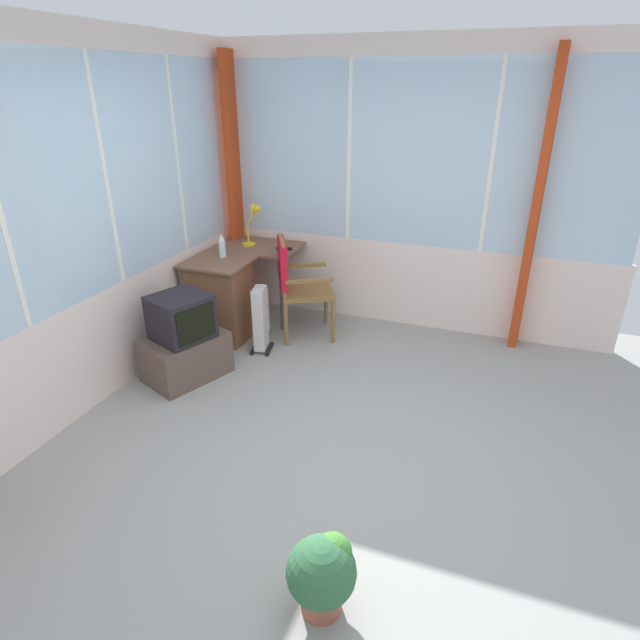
{
  "coord_description": "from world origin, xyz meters",
  "views": [
    {
      "loc": [
        -2.57,
        -0.84,
        2.24
      ],
      "look_at": [
        0.62,
        0.34,
        0.67
      ],
      "focal_mm": 29.0,
      "sensor_mm": 36.0,
      "label": 1
    }
  ],
  "objects_px": {
    "spray_bottle": "(222,246)",
    "desk_lamp": "(255,217)",
    "desk": "(222,297)",
    "tv_on_stand": "(185,342)",
    "wooden_armchair": "(293,276)",
    "space_heater": "(261,318)",
    "tv_remote": "(284,248)",
    "potted_plant": "(323,572)"
  },
  "relations": [
    {
      "from": "spray_bottle",
      "to": "desk_lamp",
      "type": "bearing_deg",
      "value": -11.18
    },
    {
      "from": "desk",
      "to": "tv_on_stand",
      "type": "xyz_separation_m",
      "value": [
        -0.78,
        -0.1,
        -0.08
      ]
    },
    {
      "from": "wooden_armchair",
      "to": "space_heater",
      "type": "height_order",
      "value": "wooden_armchair"
    },
    {
      "from": "desk_lamp",
      "to": "spray_bottle",
      "type": "height_order",
      "value": "desk_lamp"
    },
    {
      "from": "tv_remote",
      "to": "desk_lamp",
      "type": "bearing_deg",
      "value": 65.67
    },
    {
      "from": "desk",
      "to": "tv_on_stand",
      "type": "height_order",
      "value": "desk"
    },
    {
      "from": "desk_lamp",
      "to": "tv_on_stand",
      "type": "height_order",
      "value": "desk_lamp"
    },
    {
      "from": "tv_remote",
      "to": "spray_bottle",
      "type": "distance_m",
      "value": 0.61
    },
    {
      "from": "desk",
      "to": "tv_remote",
      "type": "relative_size",
      "value": 7.53
    },
    {
      "from": "desk",
      "to": "tv_on_stand",
      "type": "relative_size",
      "value": 1.49
    },
    {
      "from": "space_heater",
      "to": "potted_plant",
      "type": "height_order",
      "value": "space_heater"
    },
    {
      "from": "space_heater",
      "to": "wooden_armchair",
      "type": "bearing_deg",
      "value": -22.04
    },
    {
      "from": "spray_bottle",
      "to": "tv_on_stand",
      "type": "height_order",
      "value": "spray_bottle"
    },
    {
      "from": "desk",
      "to": "desk_lamp",
      "type": "distance_m",
      "value": 0.89
    },
    {
      "from": "space_heater",
      "to": "potted_plant",
      "type": "xyz_separation_m",
      "value": [
        -2.23,
        -1.4,
        -0.08
      ]
    },
    {
      "from": "desk_lamp",
      "to": "wooden_armchair",
      "type": "distance_m",
      "value": 0.79
    },
    {
      "from": "wooden_armchair",
      "to": "potted_plant",
      "type": "relative_size",
      "value": 2.38
    },
    {
      "from": "desk",
      "to": "tv_remote",
      "type": "distance_m",
      "value": 0.77
    },
    {
      "from": "wooden_armchair",
      "to": "space_heater",
      "type": "xyz_separation_m",
      "value": [
        -0.38,
        0.15,
        -0.29
      ]
    },
    {
      "from": "tv_remote",
      "to": "space_heater",
      "type": "xyz_separation_m",
      "value": [
        -0.66,
        -0.05,
        -0.46
      ]
    },
    {
      "from": "tv_remote",
      "to": "tv_on_stand",
      "type": "xyz_separation_m",
      "value": [
        -1.31,
        0.32,
        -0.45
      ]
    },
    {
      "from": "desk_lamp",
      "to": "spray_bottle",
      "type": "distance_m",
      "value": 0.54
    },
    {
      "from": "desk_lamp",
      "to": "tv_remote",
      "type": "xyz_separation_m",
      "value": [
        -0.09,
        -0.35,
        -0.26
      ]
    },
    {
      "from": "tv_remote",
      "to": "tv_on_stand",
      "type": "relative_size",
      "value": 0.2
    },
    {
      "from": "desk",
      "to": "space_heater",
      "type": "bearing_deg",
      "value": -105.1
    },
    {
      "from": "space_heater",
      "to": "potted_plant",
      "type": "bearing_deg",
      "value": -147.86
    },
    {
      "from": "tv_on_stand",
      "to": "space_heater",
      "type": "distance_m",
      "value": 0.75
    },
    {
      "from": "spray_bottle",
      "to": "potted_plant",
      "type": "height_order",
      "value": "spray_bottle"
    },
    {
      "from": "tv_remote",
      "to": "potted_plant",
      "type": "bearing_deg",
      "value": -162.39
    },
    {
      "from": "tv_remote",
      "to": "potted_plant",
      "type": "xyz_separation_m",
      "value": [
        -2.89,
        -1.45,
        -0.54
      ]
    },
    {
      "from": "wooden_armchair",
      "to": "tv_on_stand",
      "type": "relative_size",
      "value": 1.26
    },
    {
      "from": "desk_lamp",
      "to": "tv_remote",
      "type": "distance_m",
      "value": 0.44
    },
    {
      "from": "wooden_armchair",
      "to": "tv_on_stand",
      "type": "xyz_separation_m",
      "value": [
        -1.03,
        0.52,
        -0.28
      ]
    },
    {
      "from": "desk",
      "to": "desk_lamp",
      "type": "height_order",
      "value": "desk_lamp"
    },
    {
      "from": "desk",
      "to": "potted_plant",
      "type": "bearing_deg",
      "value": -141.6
    },
    {
      "from": "desk",
      "to": "potted_plant",
      "type": "xyz_separation_m",
      "value": [
        -2.36,
        -1.87,
        -0.17
      ]
    },
    {
      "from": "desk_lamp",
      "to": "tv_on_stand",
      "type": "distance_m",
      "value": 1.57
    },
    {
      "from": "desk_lamp",
      "to": "tv_on_stand",
      "type": "bearing_deg",
      "value": -179.01
    },
    {
      "from": "tv_remote",
      "to": "wooden_armchair",
      "type": "distance_m",
      "value": 0.38
    },
    {
      "from": "space_heater",
      "to": "tv_remote",
      "type": "bearing_deg",
      "value": 4.26
    },
    {
      "from": "wooden_armchair",
      "to": "space_heater",
      "type": "bearing_deg",
      "value": 157.96
    },
    {
      "from": "desk_lamp",
      "to": "tv_on_stand",
      "type": "xyz_separation_m",
      "value": [
        -1.4,
        -0.02,
        -0.71
      ]
    }
  ]
}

